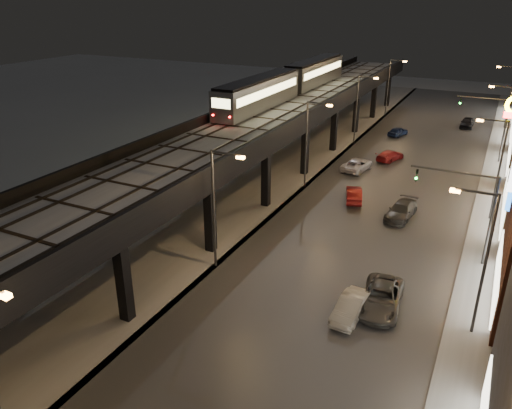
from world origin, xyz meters
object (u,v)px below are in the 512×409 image
at_px(car_mid_dark, 390,156).
at_px(car_onc_red, 467,123).
at_px(subway_train, 290,81).
at_px(car_mid_silver, 357,165).
at_px(car_onc_silver, 351,308).
at_px(car_far_white, 398,132).
at_px(car_onc_dark, 381,298).
at_px(car_near_white, 354,195).
at_px(car_onc_white, 401,211).

height_order(car_mid_dark, car_onc_red, car_onc_red).
distance_m(subway_train, car_mid_silver, 14.96).
bearing_deg(car_onc_silver, car_mid_dark, 101.49).
height_order(car_mid_dark, car_far_white, car_far_white).
bearing_deg(car_far_white, car_onc_dark, 117.31).
relative_size(car_mid_silver, car_onc_red, 1.15).
distance_m(car_near_white, car_onc_white, 5.30).
bearing_deg(car_near_white, car_onc_silver, 88.07).
bearing_deg(car_far_white, car_mid_dark, 114.22).
xyz_separation_m(car_mid_dark, car_onc_dark, (6.29, -30.73, 0.12)).
xyz_separation_m(car_onc_dark, car_onc_red, (0.43, 51.77, -0.01)).
distance_m(car_onc_dark, car_onc_red, 51.77).
xyz_separation_m(car_near_white, car_far_white, (-1.17, 25.81, -0.05)).
height_order(car_onc_silver, car_onc_dark, car_onc_dark).
relative_size(car_onc_dark, car_onc_white, 1.10).
bearing_deg(subway_train, car_mid_dark, -4.74).
height_order(subway_train, car_mid_dark, subway_train).
relative_size(car_onc_dark, car_onc_red, 1.24).
bearing_deg(car_onc_white, car_onc_red, 92.72).
bearing_deg(car_onc_dark, car_onc_silver, -133.98).
height_order(car_near_white, car_mid_dark, car_near_white).
height_order(subway_train, car_onc_white, subway_train).
relative_size(car_far_white, car_onc_red, 0.87).
relative_size(subway_train, car_mid_silver, 7.14).
xyz_separation_m(car_near_white, car_onc_silver, (5.15, -18.39, 0.00)).
bearing_deg(car_mid_dark, car_mid_silver, 83.21).
distance_m(car_mid_silver, car_onc_red, 27.87).
height_order(car_onc_dark, car_onc_red, car_onc_dark).
xyz_separation_m(car_onc_silver, car_onc_red, (1.90, 53.58, 0.05)).
height_order(car_far_white, car_onc_dark, car_onc_dark).
relative_size(car_onc_silver, car_onc_white, 0.86).
bearing_deg(car_near_white, car_onc_dark, 94.19).
distance_m(subway_train, car_far_white, 17.87).
xyz_separation_m(car_mid_silver, car_onc_white, (7.14, -10.88, 0.02)).
bearing_deg(car_mid_dark, car_onc_silver, 117.63).
bearing_deg(car_onc_silver, car_far_white, 101.20).
bearing_deg(car_onc_dark, car_onc_red, 84.57).
relative_size(subway_train, car_onc_red, 8.19).
xyz_separation_m(car_far_white, car_onc_white, (6.08, -27.79, 0.07)).
height_order(subway_train, car_near_white, subway_train).
bearing_deg(car_near_white, car_mid_dark, -108.91).
distance_m(subway_train, car_near_white, 21.71).
bearing_deg(car_mid_dark, subway_train, 14.46).
distance_m(car_onc_silver, car_onc_red, 53.61).
bearing_deg(car_onc_white, car_onc_silver, -83.19).
bearing_deg(car_onc_silver, car_mid_silver, 108.18).
xyz_separation_m(car_onc_white, car_onc_red, (2.13, 37.16, 0.03)).
bearing_deg(car_mid_silver, car_onc_silver, 113.52).
relative_size(car_mid_dark, car_onc_white, 0.88).
height_order(car_far_white, car_onc_white, car_onc_white).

